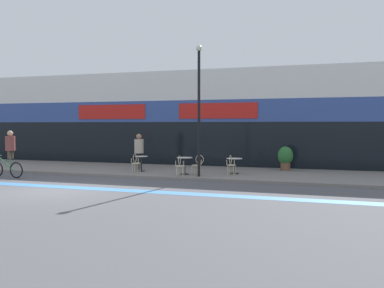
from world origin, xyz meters
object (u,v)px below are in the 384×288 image
Objects in this scene: cafe_chair_1_side at (198,163)px; pedestrian_near_end at (139,148)px; bistro_table_2 at (234,163)px; cafe_chair_1_near at (180,164)px; cafe_chair_0_near at (136,162)px; lamp_post at (199,102)px; bistro_table_0 at (141,161)px; planter_pot at (285,157)px; cyclist_0 at (9,151)px; cafe_chair_2_near at (231,163)px; bistro_table_1 at (185,162)px.

pedestrian_near_end is at bearing -14.24° from cafe_chair_1_side.
cafe_chair_1_side is 3.91m from pedestrian_near_end.
bistro_table_2 is 2.65m from cafe_chair_1_near.
bistro_table_2 is at bearing -80.33° from cafe_chair_0_near.
cafe_chair_1_near is at bearing -176.24° from lamp_post.
bistro_table_0 is 0.81× the size of cafe_chair_1_side.
cafe_chair_0_near is 7.31m from planter_pot.
cafe_chair_0_near is 0.43× the size of cyclist_0.
planter_pot reaches higher than cafe_chair_1_side.
cafe_chair_2_near is at bearing -158.42° from cyclist_0.
cafe_chair_0_near reaches higher than bistro_table_2.
cafe_chair_1_near reaches higher than bistro_table_0.
cafe_chair_1_near is 5.63m from planter_pot.
bistro_table_1 is 0.14× the size of lamp_post.
bistro_table_1 is 2.45m from cafe_chair_0_near.
cafe_chair_1_side and cafe_chair_2_near have the same top height.
planter_pot is (3.44, 3.30, 0.13)m from cafe_chair_1_side.
cyclist_0 is (-4.81, -3.48, 0.54)m from bistro_table_0.
bistro_table_0 is 1.12m from pedestrian_near_end.
lamp_post is at bearing -19.11° from bistro_table_0.
cafe_chair_1_near is at bearing 117.01° from cafe_chair_2_near.
bistro_table_1 is 2.31m from bistro_table_2.
cafe_chair_0_near is (0.01, -0.63, 0.00)m from bistro_table_0.
cyclist_0 is at bearing -163.99° from lamp_post.
cafe_chair_2_near is (4.49, -0.12, 0.00)m from bistro_table_0.
cyclist_0 is (-7.27, -2.28, 0.54)m from cafe_chair_1_near.
cafe_chair_2_near is at bearing 158.73° from pedestrian_near_end.
bistro_table_2 is 0.63m from cafe_chair_2_near.
cafe_chair_0_near is 3.07m from cafe_chair_1_side.
bistro_table_0 is 0.41× the size of pedestrian_near_end.
lamp_post reaches higher than planter_pot.
lamp_post is at bearing -94.18° from cafe_chair_1_near.
bistro_table_0 is 1.01× the size of bistro_table_2.
cafe_chair_1_side is 4.77m from planter_pot.
bistro_table_0 is at bearing 112.00° from pedestrian_near_end.
cyclist_0 reaches higher than bistro_table_2.
planter_pot is 0.56× the size of cyclist_0.
cafe_chair_1_near is 0.43× the size of cyclist_0.
cafe_chair_1_near is (-2.03, -1.72, 0.01)m from bistro_table_2.
bistro_table_2 is 0.81× the size of cafe_chair_2_near.
cafe_chair_0_near reaches higher than bistro_table_0.
cafe_chair_1_near is (2.46, -0.58, 0.00)m from cafe_chair_0_near.
cafe_chair_1_side is (-1.41, -1.10, 0.01)m from bistro_table_2.
cafe_chair_1_side is (3.08, -0.59, 0.00)m from bistro_table_0.
cafe_chair_1_side is 0.43× the size of cyclist_0.
cafe_chair_2_near is at bearing 12.86° from bistro_table_1.
pedestrian_near_end is (-3.60, 1.41, 0.54)m from cafe_chair_1_side.
cafe_chair_0_near is 4.32m from lamp_post.
cyclist_0 is at bearing 27.32° from cafe_chair_1_side.
lamp_post is (3.31, -0.53, 2.72)m from cafe_chair_0_near.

